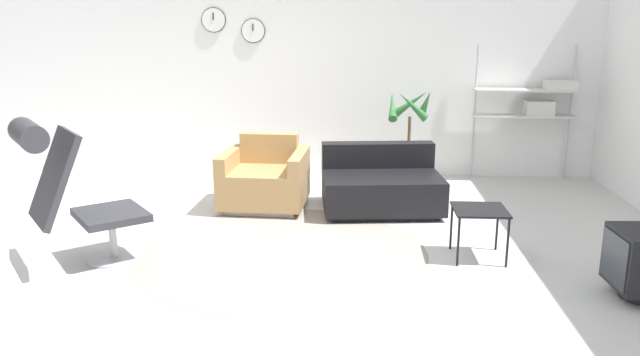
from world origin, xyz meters
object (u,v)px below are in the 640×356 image
(couch_low, at_px, (381,187))
(armchair_red, at_px, (265,180))
(lounge_chair, at_px, (68,181))
(shelf_unit, at_px, (537,101))
(side_table, at_px, (480,214))
(potted_plant, at_px, (409,140))

(couch_low, bearing_deg, armchair_red, -7.70)
(lounge_chair, distance_m, couch_low, 3.04)
(lounge_chair, bearing_deg, shelf_unit, 86.94)
(side_table, height_order, shelf_unit, shelf_unit)
(lounge_chair, distance_m, potted_plant, 3.88)
(side_table, xyz_separation_m, potted_plant, (-0.40, 2.27, 0.17))
(couch_low, distance_m, side_table, 1.52)
(lounge_chair, relative_size, armchair_red, 1.33)
(couch_low, height_order, side_table, couch_low)
(lounge_chair, distance_m, side_table, 3.27)
(lounge_chair, height_order, side_table, lounge_chair)
(side_table, bearing_deg, potted_plant, 99.96)
(shelf_unit, bearing_deg, side_table, -113.18)
(armchair_red, relative_size, potted_plant, 0.76)
(lounge_chair, xyz_separation_m, couch_low, (2.48, 1.70, -0.46))
(potted_plant, distance_m, shelf_unit, 1.63)
(side_table, bearing_deg, lounge_chair, -173.15)
(couch_low, bearing_deg, shelf_unit, -150.62)
(shelf_unit, bearing_deg, potted_plant, -166.35)
(potted_plant, bearing_deg, side_table, -80.04)
(potted_plant, bearing_deg, shelf_unit, 13.65)
(lounge_chair, bearing_deg, side_table, 58.99)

